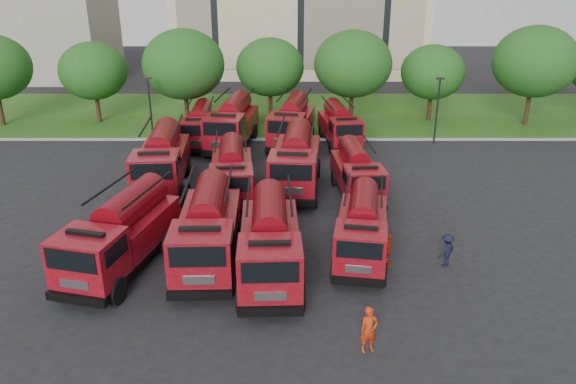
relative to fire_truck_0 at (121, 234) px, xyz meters
name	(u,v)px	position (x,y,z in m)	size (l,w,h in m)	color
ground	(277,247)	(7.09, 2.01, -1.75)	(140.00, 140.00, 0.00)	black
lawn	(282,113)	(7.09, 28.01, -1.69)	(70.00, 16.00, 0.12)	#1F4612
curb	(281,139)	(7.09, 19.91, -1.68)	(70.00, 0.30, 0.14)	gray
side_building	(32,35)	(-22.91, 46.01, 3.25)	(18.00, 12.00, 10.00)	gray
tree_1	(93,71)	(-8.91, 25.01, 2.80)	(5.71, 5.71, 6.98)	#382314
tree_2	(184,64)	(-0.91, 23.51, 3.60)	(6.72, 6.72, 8.22)	#382314
tree_3	(270,67)	(6.09, 26.01, 2.93)	(5.88, 5.88, 7.19)	#382314
tree_4	(353,64)	(13.09, 24.51, 3.47)	(6.55, 6.55, 8.01)	#382314
tree_5	(433,72)	(20.09, 25.51, 2.60)	(5.46, 5.46, 6.68)	#382314
tree_6	(535,62)	(28.09, 24.01, 3.74)	(6.89, 6.89, 8.42)	#382314
lamp_post_0	(150,107)	(-2.91, 19.21, 1.15)	(0.60, 0.25, 5.11)	black
lamp_post_1	(437,107)	(19.09, 19.21, 1.15)	(0.60, 0.25, 5.11)	black
fire_truck_0	(121,234)	(0.00, 0.00, 0.00)	(4.39, 8.04, 3.48)	black
fire_truck_1	(208,229)	(3.92, 0.44, 0.02)	(3.03, 7.79, 3.51)	black
fire_truck_2	(270,242)	(6.83, -0.76, -0.02)	(2.99, 7.63, 3.43)	black
fire_truck_3	(362,228)	(11.16, 1.03, -0.23)	(3.30, 6.90, 3.01)	black
fire_truck_4	(162,160)	(-0.19, 10.02, 0.07)	(3.36, 8.12, 3.62)	black
fire_truck_5	(232,172)	(4.30, 8.33, -0.15)	(3.04, 7.19, 3.19)	black
fire_truck_6	(296,160)	(8.12, 9.89, 0.07)	(3.43, 8.14, 3.61)	black
fire_truck_7	(357,172)	(11.78, 8.69, -0.26)	(2.82, 6.68, 2.96)	black
fire_truck_8	(200,126)	(0.88, 18.84, -0.25)	(2.58, 6.63, 2.98)	black
fire_truck_9	(232,123)	(3.41, 18.38, 0.06)	(3.73, 8.21, 3.61)	black
fire_truck_10	(292,122)	(7.95, 19.00, -0.01)	(3.89, 7.95, 3.47)	black
fire_truck_11	(339,125)	(11.61, 18.88, -0.24)	(3.12, 6.85, 3.01)	black
firefighter_0	(368,351)	(10.58, -6.07, -1.75)	(0.67, 0.49, 1.85)	#AB2B0D
firefighter_1	(261,306)	(6.50, -3.20, -1.75)	(0.92, 0.50, 1.89)	#AB2B0D
firefighter_2	(387,265)	(12.30, 0.16, -1.75)	(0.96, 0.55, 1.64)	#AB2B0D
firefighter_3	(445,265)	(15.04, 0.17, -1.75)	(1.04, 0.54, 1.61)	black
firefighter_4	(188,209)	(1.84, 6.62, -1.75)	(0.89, 0.58, 1.82)	black
firefighter_5	(363,205)	(12.04, 7.21, -1.75)	(1.64, 0.71, 1.76)	#AB2B0D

